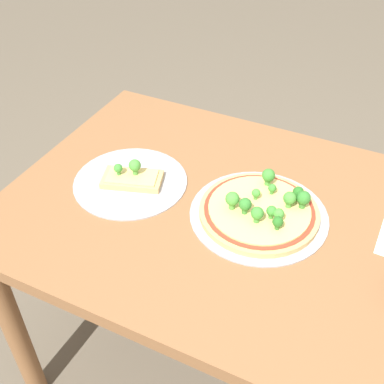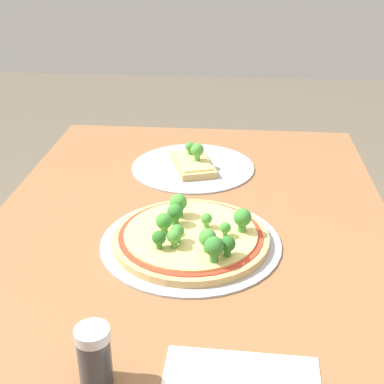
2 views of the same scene
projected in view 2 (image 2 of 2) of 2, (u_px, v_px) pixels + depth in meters
The scene contains 4 objects.
dining_table at pixel (184, 299), 0.97m from camera, with size 1.35×0.80×0.70m.
pizza_tray_whole at pixel (192, 237), 0.97m from camera, with size 0.33×0.33×0.07m.
pizza_tray_slice at pixel (193, 164), 1.28m from camera, with size 0.29×0.29×0.07m.
condiment_shaker at pixel (94, 356), 0.66m from camera, with size 0.04×0.04×0.09m.
Camera 2 is at (0.78, 0.08, 1.22)m, focal length 50.00 mm.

